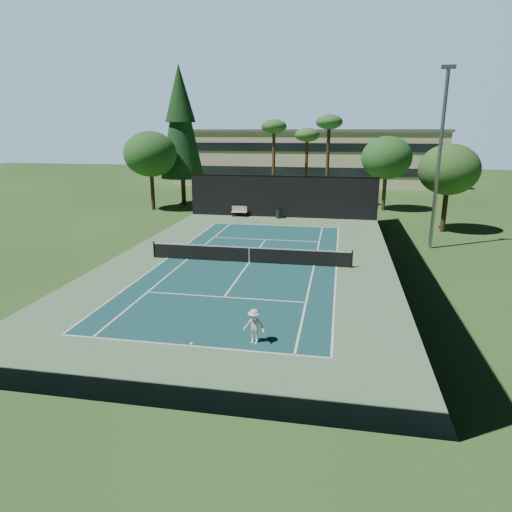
{
  "coord_description": "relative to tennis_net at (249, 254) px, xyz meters",
  "views": [
    {
      "loc": [
        5.52,
        -27.35,
        8.13
      ],
      "look_at": [
        1.0,
        -3.0,
        1.3
      ],
      "focal_mm": 32.0,
      "sensor_mm": 36.0,
      "label": 1
    }
  ],
  "objects": [
    {
      "name": "court_lines",
      "position": [
        0.0,
        0.0,
        -0.54
      ],
      "size": [
        11.07,
        23.87,
        0.01
      ],
      "color": "white",
      "rests_on": "ground"
    },
    {
      "name": "tennis_net",
      "position": [
        0.0,
        0.0,
        0.0
      ],
      "size": [
        12.9,
        0.1,
        1.1
      ],
      "color": "black",
      "rests_on": "ground"
    },
    {
      "name": "trash_bin",
      "position": [
        -0.2,
        15.44,
        -0.08
      ],
      "size": [
        0.56,
        0.56,
        0.95
      ],
      "color": "black",
      "rests_on": "ground"
    },
    {
      "name": "tennis_ball_c",
      "position": [
        2.54,
        3.38,
        -0.52
      ],
      "size": [
        0.07,
        0.07,
        0.07
      ],
      "primitive_type": "sphere",
      "color": "#C9D931",
      "rests_on": "ground"
    },
    {
      "name": "player",
      "position": [
        2.44,
        -11.13,
        0.15
      ],
      "size": [
        1.0,
        0.68,
        1.42
      ],
      "primitive_type": "imported",
      "rotation": [
        0.0,
        0.0,
        -0.18
      ],
      "color": "white",
      "rests_on": "ground"
    },
    {
      "name": "light_pole",
      "position": [
        12.0,
        6.0,
        5.9
      ],
      "size": [
        0.9,
        0.25,
        12.22
      ],
      "color": "gray",
      "rests_on": "ground"
    },
    {
      "name": "campus_building",
      "position": [
        0.0,
        45.98,
        3.65
      ],
      "size": [
        40.5,
        12.5,
        8.3
      ],
      "color": "beige",
      "rests_on": "ground"
    },
    {
      "name": "tennis_ball_a",
      "position": [
        -3.61,
        -12.68,
        -0.53
      ],
      "size": [
        0.06,
        0.06,
        0.06
      ],
      "primitive_type": "sphere",
      "color": "#BED430",
      "rests_on": "ground"
    },
    {
      "name": "palm_b",
      "position": [
        1.5,
        26.0,
        6.8
      ],
      "size": [
        2.8,
        2.8,
        8.42
      ],
      "color": "#4D3221",
      "rests_on": "ground"
    },
    {
      "name": "apron_slab",
      "position": [
        0.0,
        0.0,
        -0.55
      ],
      "size": [
        18.0,
        32.0,
        0.01
      ],
      "primitive_type": "cube",
      "color": "#5B835C",
      "rests_on": "ground"
    },
    {
      "name": "decid_tree_b",
      "position": [
        14.0,
        12.0,
        4.52
      ],
      "size": [
        4.8,
        4.8,
        7.14
      ],
      "color": "#422A1C",
      "rests_on": "ground"
    },
    {
      "name": "tennis_ball_b",
      "position": [
        -3.45,
        2.32,
        -0.52
      ],
      "size": [
        0.07,
        0.07,
        0.07
      ],
      "primitive_type": "sphere",
      "color": "#CED530",
      "rests_on": "ground"
    },
    {
      "name": "palm_c",
      "position": [
        4.0,
        23.0,
        8.05
      ],
      "size": [
        2.8,
        2.8,
        9.77
      ],
      "color": "#3F2B1B",
      "rests_on": "ground"
    },
    {
      "name": "decid_tree_a",
      "position": [
        10.0,
        22.0,
        4.86
      ],
      "size": [
        5.12,
        5.12,
        7.62
      ],
      "color": "#4C3520",
      "rests_on": "ground"
    },
    {
      "name": "palm_a",
      "position": [
        -2.0,
        24.0,
        7.63
      ],
      "size": [
        2.8,
        2.8,
        9.32
      ],
      "color": "#4D3421",
      "rests_on": "ground"
    },
    {
      "name": "tennis_ball_d",
      "position": [
        -6.86,
        5.11,
        -0.53
      ],
      "size": [
        0.06,
        0.06,
        0.06
      ],
      "primitive_type": "sphere",
      "color": "#C6EA35",
      "rests_on": "ground"
    },
    {
      "name": "park_bench",
      "position": [
        -4.13,
        15.68,
        -0.01
      ],
      "size": [
        1.5,
        0.45,
        1.02
      ],
      "color": "beige",
      "rests_on": "ground"
    },
    {
      "name": "ground",
      "position": [
        0.0,
        0.0,
        -0.56
      ],
      "size": [
        160.0,
        160.0,
        0.0
      ],
      "primitive_type": "plane",
      "color": "#2B531F",
      "rests_on": "ground"
    },
    {
      "name": "pine_tree",
      "position": [
        -12.0,
        22.0,
        9.0
      ],
      "size": [
        4.8,
        4.8,
        15.0
      ],
      "color": "#47301E",
      "rests_on": "ground"
    },
    {
      "name": "decid_tree_c",
      "position": [
        -14.0,
        18.0,
        5.21
      ],
      "size": [
        5.44,
        5.44,
        8.09
      ],
      "color": "#482D1E",
      "rests_on": "ground"
    },
    {
      "name": "court_surface",
      "position": [
        0.0,
        0.0,
        -0.55
      ],
      "size": [
        10.97,
        23.77,
        0.01
      ],
      "primitive_type": "cube",
      "color": "#17494B",
      "rests_on": "ground"
    },
    {
      "name": "fence",
      "position": [
        0.0,
        0.06,
        1.45
      ],
      "size": [
        18.04,
        32.05,
        4.03
      ],
      "color": "black",
      "rests_on": "ground"
    }
  ]
}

